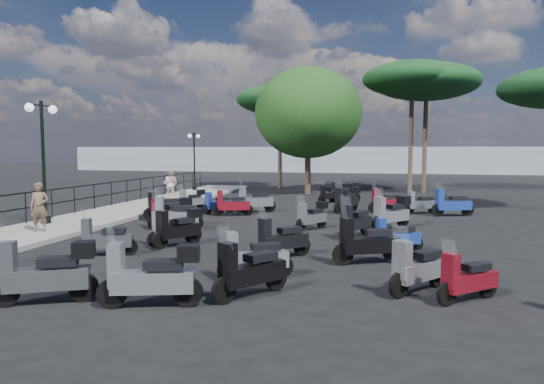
% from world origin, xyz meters
% --- Properties ---
extents(ground, '(120.00, 120.00, 0.00)m').
position_xyz_m(ground, '(0.00, 0.00, 0.00)').
color(ground, black).
rests_on(ground, ground).
extents(sidewalk, '(3.00, 30.00, 0.15)m').
position_xyz_m(sidewalk, '(-6.50, 3.00, 0.07)').
color(sidewalk, slate).
rests_on(sidewalk, ground).
extents(railing, '(0.04, 26.04, 1.10)m').
position_xyz_m(railing, '(-7.80, 2.80, 0.90)').
color(railing, black).
rests_on(railing, sidewalk).
extents(lamp_post_1, '(0.48, 1.25, 4.28)m').
position_xyz_m(lamp_post_1, '(-7.16, -0.42, 2.59)').
color(lamp_post_1, black).
rests_on(lamp_post_1, sidewalk).
extents(lamp_post_2, '(0.50, 1.04, 3.67)m').
position_xyz_m(lamp_post_2, '(-7.45, 13.95, 2.24)').
color(lamp_post_2, black).
rests_on(lamp_post_2, sidewalk).
extents(woman, '(0.67, 0.55, 1.56)m').
position_xyz_m(woman, '(-6.18, -1.92, 0.93)').
color(woman, brown).
rests_on(woman, sidewalk).
extents(pedestrian_far, '(0.81, 0.64, 1.61)m').
position_xyz_m(pedestrian_far, '(-6.34, 8.04, 0.96)').
color(pedestrian_far, beige).
rests_on(pedestrian_far, sidewalk).
extents(scooter_0, '(1.71, 1.03, 1.46)m').
position_xyz_m(scooter_0, '(-1.34, -7.79, 0.55)').
color(scooter_0, black).
rests_on(scooter_0, ground).
extents(scooter_1, '(1.13, 1.26, 1.27)m').
position_xyz_m(scooter_1, '(-1.43, -2.33, 0.44)').
color(scooter_1, black).
rests_on(scooter_1, ground).
extents(scooter_2, '(1.18, 1.43, 1.35)m').
position_xyz_m(scooter_2, '(-2.85, 0.58, 0.51)').
color(scooter_2, black).
rests_on(scooter_2, ground).
extents(scooter_3, '(1.80, 0.74, 1.46)m').
position_xyz_m(scooter_3, '(-2.45, 0.09, 0.51)').
color(scooter_3, black).
rests_on(scooter_3, ground).
extents(scooter_4, '(1.44, 1.22, 1.42)m').
position_xyz_m(scooter_4, '(-3.86, 2.21, 0.49)').
color(scooter_4, black).
rests_on(scooter_4, ground).
extents(scooter_5, '(0.92, 1.33, 1.18)m').
position_xyz_m(scooter_5, '(-4.09, 5.43, 0.45)').
color(scooter_5, black).
rests_on(scooter_5, ground).
extents(scooter_6, '(1.80, 0.81, 1.46)m').
position_xyz_m(scooter_6, '(0.58, -7.52, 0.55)').
color(scooter_6, black).
rests_on(scooter_6, ground).
extents(scooter_7, '(1.52, 0.73, 1.25)m').
position_xyz_m(scooter_7, '(-2.53, -4.03, 0.43)').
color(scooter_7, black).
rests_on(scooter_7, ground).
extents(scooter_8, '(1.00, 1.55, 1.35)m').
position_xyz_m(scooter_8, '(-1.23, -2.37, 0.51)').
color(scooter_8, black).
rests_on(scooter_8, ground).
extents(scooter_9, '(1.63, 0.79, 1.35)m').
position_xyz_m(scooter_9, '(-1.68, 3.92, 0.47)').
color(scooter_9, black).
rests_on(scooter_9, ground).
extents(scooter_10, '(1.11, 1.16, 1.21)m').
position_xyz_m(scooter_10, '(-2.44, 4.35, 0.42)').
color(scooter_10, black).
rests_on(scooter_10, ground).
extents(scooter_11, '(1.65, 1.06, 1.46)m').
position_xyz_m(scooter_11, '(-1.04, 5.12, 0.51)').
color(scooter_11, black).
rests_on(scooter_11, ground).
extents(scooter_12, '(1.11, 1.50, 1.40)m').
position_xyz_m(scooter_12, '(2.08, -6.55, 0.48)').
color(scooter_12, black).
rests_on(scooter_12, ground).
extents(scooter_13, '(1.49, 0.96, 1.32)m').
position_xyz_m(scooter_13, '(1.83, -5.35, 0.46)').
color(scooter_13, black).
rests_on(scooter_13, ground).
extents(scooter_14, '(0.96, 1.36, 1.22)m').
position_xyz_m(scooter_14, '(2.07, 1.28, 0.46)').
color(scooter_14, black).
rests_on(scooter_14, ground).
extents(scooter_15, '(1.03, 1.61, 1.40)m').
position_xyz_m(scooter_15, '(2.85, 6.20, 0.53)').
color(scooter_15, black).
rests_on(scooter_15, ground).
extents(scooter_16, '(1.27, 1.00, 1.18)m').
position_xyz_m(scooter_16, '(1.80, 9.77, 0.44)').
color(scooter_16, black).
rests_on(scooter_16, ground).
extents(scooter_17, '(1.17, 1.39, 1.36)m').
position_xyz_m(scooter_17, '(5.16, -5.53, 0.47)').
color(scooter_17, black).
rests_on(scooter_17, ground).
extents(scooter_18, '(1.69, 0.97, 1.45)m').
position_xyz_m(scooter_18, '(4.11, -3.36, 0.50)').
color(scooter_18, black).
rests_on(scooter_18, ground).
extents(scooter_19, '(1.27, 1.25, 1.33)m').
position_xyz_m(scooter_19, '(1.96, -3.23, 0.46)').
color(scooter_19, black).
rests_on(scooter_19, ground).
extents(scooter_20, '(0.94, 1.56, 1.36)m').
position_xyz_m(scooter_20, '(3.60, 0.19, 0.47)').
color(scooter_20, black).
rests_on(scooter_20, ground).
extents(scooter_21, '(1.55, 0.90, 1.33)m').
position_xyz_m(scooter_21, '(4.52, 6.41, 0.46)').
color(scooter_21, black).
rests_on(scooter_21, ground).
extents(scooter_22, '(1.66, 0.67, 1.34)m').
position_xyz_m(scooter_22, '(2.44, 10.25, 0.51)').
color(scooter_22, black).
rests_on(scooter_22, ground).
extents(scooter_23, '(1.19, 1.05, 1.19)m').
position_xyz_m(scooter_23, '(5.99, -5.92, 0.41)').
color(scooter_23, black).
rests_on(scooter_23, ground).
extents(scooter_25, '(1.40, 0.79, 1.19)m').
position_xyz_m(scooter_25, '(4.81, -1.87, 0.41)').
color(scooter_25, black).
rests_on(scooter_25, ground).
extents(scooter_26, '(1.34, 1.53, 1.48)m').
position_xyz_m(scooter_26, '(4.72, 1.97, 0.56)').
color(scooter_26, black).
rests_on(scooter_26, ground).
extents(scooter_27, '(1.45, 0.84, 1.24)m').
position_xyz_m(scooter_27, '(5.98, 6.38, 0.43)').
color(scooter_27, black).
rests_on(scooter_27, ground).
extents(scooter_28, '(1.75, 0.83, 1.44)m').
position_xyz_m(scooter_28, '(7.17, 5.88, 0.50)').
color(scooter_28, black).
rests_on(scooter_28, ground).
extents(broadleaf_tree, '(6.50, 6.50, 7.71)m').
position_xyz_m(broadleaf_tree, '(-0.17, 14.35, 4.94)').
color(broadleaf_tree, '#38281E').
rests_on(broadleaf_tree, ground).
extents(pine_0, '(6.09, 6.09, 8.13)m').
position_xyz_m(pine_0, '(5.97, 16.32, 7.04)').
color(pine_0, '#38281E').
rests_on(pine_0, ground).
extents(pine_1, '(6.55, 6.55, 8.05)m').
position_xyz_m(pine_1, '(6.85, 16.86, 6.89)').
color(pine_1, '#38281E').
rests_on(pine_1, ground).
extents(pine_2, '(6.07, 6.07, 7.25)m').
position_xyz_m(pine_2, '(-2.77, 18.16, 6.16)').
color(pine_2, '#38281E').
rests_on(pine_2, ground).
extents(distant_hills, '(70.00, 8.00, 3.00)m').
position_xyz_m(distant_hills, '(0.00, 45.00, 1.50)').
color(distant_hills, gray).
rests_on(distant_hills, ground).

